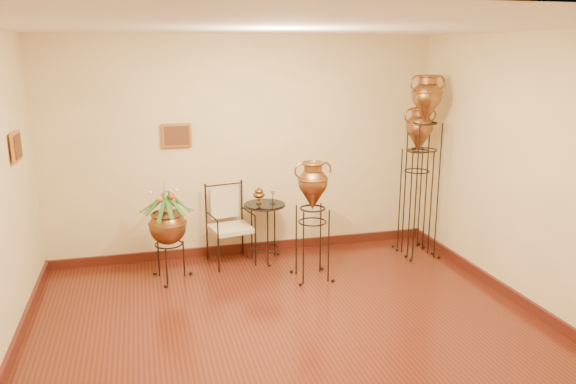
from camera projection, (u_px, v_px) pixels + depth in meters
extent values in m
plane|color=#581C14|center=(298.00, 343.00, 5.15)|extent=(5.00, 5.00, 0.00)
cube|color=#481810|center=(247.00, 248.00, 7.46)|extent=(5.00, 0.04, 0.12)
cube|color=#481810|center=(2.00, 377.00, 4.52)|extent=(0.04, 5.00, 0.12)
cube|color=#481810|center=(530.00, 307.00, 5.75)|extent=(0.04, 5.00, 0.12)
cube|color=#C77F3A|center=(177.00, 135.00, 6.85)|extent=(0.36, 0.03, 0.29)
cube|color=#C77F3A|center=(16.00, 146.00, 5.48)|extent=(0.03, 0.36, 0.29)
cube|color=beige|center=(231.00, 229.00, 6.98)|extent=(0.56, 0.53, 0.06)
cube|color=beige|center=(230.00, 207.00, 6.92)|extent=(0.37, 0.10, 0.39)
cylinder|color=black|center=(264.00, 204.00, 7.02)|extent=(0.51, 0.51, 0.02)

